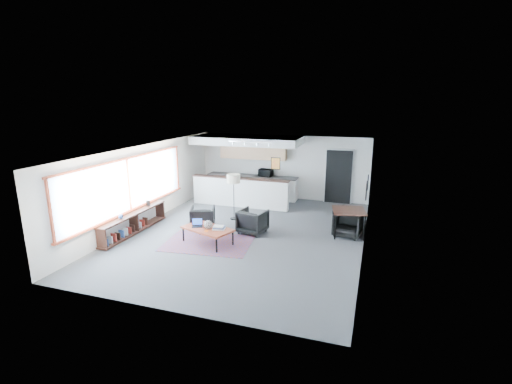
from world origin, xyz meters
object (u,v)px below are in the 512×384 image
(floor_lamp, at_px, (234,180))
(microwave, at_px, (266,172))
(armchair_left, at_px, (203,216))
(dining_table, at_px, (349,212))
(coffee_table, at_px, (208,229))
(laptop, at_px, (197,224))
(armchair_right, at_px, (253,220))
(dining_chair_far, at_px, (350,218))
(ceramic_pot, at_px, (208,225))
(book_stack, at_px, (219,228))
(dining_chair_near, at_px, (348,225))

(floor_lamp, relative_size, microwave, 2.89)
(armchair_left, distance_m, microwave, 4.23)
(dining_table, distance_m, microwave, 4.90)
(coffee_table, height_order, laptop, laptop)
(armchair_right, xyz_separation_m, dining_chair_far, (2.81, 1.41, -0.10))
(ceramic_pot, bearing_deg, armchair_left, 122.56)
(coffee_table, distance_m, dining_chair_far, 4.59)
(dining_table, height_order, dining_chair_far, dining_table)
(laptop, height_order, dining_chair_far, laptop)
(laptop, bearing_deg, armchair_left, 84.81)
(armchair_left, relative_size, dining_table, 0.68)
(dining_table, xyz_separation_m, microwave, (-3.61, 3.29, 0.39))
(dining_chair_far, bearing_deg, dining_table, 103.64)
(armchair_right, bearing_deg, dining_chair_far, -143.68)
(armchair_left, xyz_separation_m, microwave, (0.88, 4.08, 0.73))
(armchair_right, relative_size, dining_chair_far, 1.32)
(armchair_left, bearing_deg, book_stack, 112.64)
(coffee_table, distance_m, dining_table, 4.24)
(dining_chair_near, height_order, dining_chair_far, dining_chair_near)
(coffee_table, bearing_deg, dining_chair_near, 46.03)
(laptop, relative_size, floor_lamp, 0.24)
(book_stack, xyz_separation_m, armchair_left, (-1.08, 1.15, -0.14))
(armchair_right, distance_m, dining_chair_far, 3.15)
(floor_lamp, bearing_deg, laptop, -96.40)
(coffee_table, xyz_separation_m, armchair_left, (-0.73, 1.16, -0.05))
(book_stack, bearing_deg, dining_chair_near, 28.69)
(dining_table, height_order, microwave, microwave)
(dining_chair_far, bearing_deg, ceramic_pot, 49.17)
(floor_lamp, xyz_separation_m, dining_chair_near, (3.86, -0.44, -1.02))
(laptop, xyz_separation_m, microwave, (0.50, 5.18, 0.58))
(armchair_right, bearing_deg, floor_lamp, -36.02)
(dining_chair_far, height_order, microwave, microwave)
(floor_lamp, relative_size, dining_chair_far, 2.56)
(book_stack, relative_size, armchair_right, 0.46)
(armchair_left, distance_m, dining_table, 4.57)
(dining_chair_far, bearing_deg, dining_chair_near, 103.56)
(ceramic_pot, bearing_deg, dining_chair_near, 27.49)
(microwave, bearing_deg, armchair_left, -95.54)
(laptop, height_order, floor_lamp, floor_lamp)
(laptop, xyz_separation_m, dining_chair_near, (4.11, 1.81, -0.19))
(armchair_right, xyz_separation_m, dining_chair_near, (2.82, 0.63, -0.06))
(laptop, height_order, armchair_right, armchair_right)
(laptop, relative_size, armchair_left, 0.49)
(dining_table, bearing_deg, coffee_table, -152.56)
(dining_chair_near, bearing_deg, floor_lamp, -178.12)
(coffee_table, relative_size, armchair_right, 2.00)
(laptop, relative_size, book_stack, 1.00)
(book_stack, height_order, microwave, microwave)
(coffee_table, xyz_separation_m, ceramic_pot, (0.05, -0.06, 0.16))
(floor_lamp, distance_m, dining_table, 3.93)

